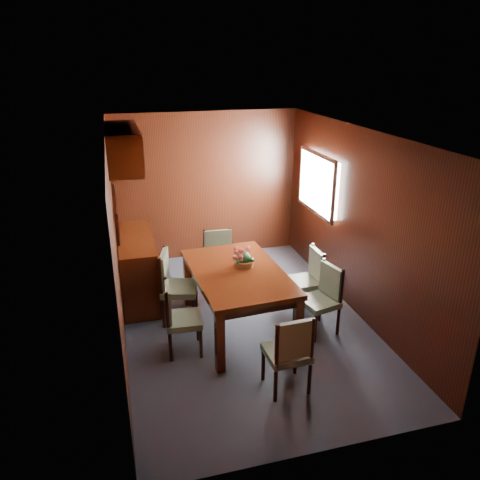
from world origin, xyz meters
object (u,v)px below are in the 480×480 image
object	(u,v)px
sideboard	(138,268)
chair_head	(290,350)
chair_left_near	(178,314)
dining_table	(238,279)
flower_centerpiece	(244,257)
chair_right_near	(324,295)

from	to	relation	value
sideboard	chair_head	size ratio (longest dim) A/B	1.58
chair_left_near	chair_head	bearing A→B (deg)	49.30
dining_table	flower_centerpiece	distance (m)	0.28
dining_table	chair_left_near	xyz separation A→B (m)	(-0.79, -0.31, -0.19)
sideboard	flower_centerpiece	bearing A→B (deg)	-39.24
chair_head	flower_centerpiece	size ratio (longest dim) A/B	3.46
chair_right_near	flower_centerpiece	distance (m)	1.08
flower_centerpiece	chair_left_near	bearing A→B (deg)	-154.45
chair_left_near	flower_centerpiece	world-z (taller)	flower_centerpiece
dining_table	sideboard	bearing A→B (deg)	131.84
chair_right_near	flower_centerpiece	size ratio (longest dim) A/B	3.42
sideboard	dining_table	distance (m)	1.61
sideboard	flower_centerpiece	distance (m)	1.67
sideboard	chair_left_near	size ratio (longest dim) A/B	1.61
chair_left_near	chair_head	world-z (taller)	chair_head
chair_head	flower_centerpiece	world-z (taller)	flower_centerpiece
chair_head	dining_table	bearing A→B (deg)	95.63
dining_table	chair_left_near	size ratio (longest dim) A/B	2.00
chair_left_near	chair_right_near	bearing A→B (deg)	94.19
chair_head	flower_centerpiece	xyz separation A→B (m)	(-0.08, 1.41, 0.42)
chair_right_near	chair_head	size ratio (longest dim) A/B	0.99
sideboard	chair_head	distance (m)	2.76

